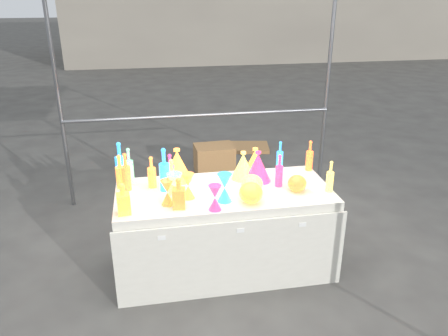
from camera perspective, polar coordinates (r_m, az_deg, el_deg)
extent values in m
plane|color=#615F5A|center=(4.05, 0.00, -12.55)|extent=(80.00, 80.00, 0.00)
cylinder|color=gray|center=(4.98, -20.73, 7.95)|extent=(0.04, 0.04, 2.40)
cylinder|color=gray|center=(5.33, 13.27, 9.65)|extent=(0.04, 0.04, 2.40)
cylinder|color=gray|center=(4.95, -3.08, 6.89)|extent=(3.00, 0.04, 0.04)
cube|color=silver|center=(3.85, 0.00, -7.95)|extent=(1.80, 0.80, 0.75)
cube|color=silver|center=(3.52, 1.24, -11.83)|extent=(1.84, 0.02, 0.68)
cube|color=white|center=(3.32, -8.15, -9.04)|extent=(0.06, 0.00, 0.03)
cube|color=white|center=(3.38, 2.16, -8.17)|extent=(0.06, 0.00, 0.03)
cube|color=white|center=(3.51, 10.23, -7.30)|extent=(0.06, 0.00, 0.03)
cube|color=#AD7E4E|center=(5.91, -1.28, 1.22)|extent=(0.53, 0.40, 0.38)
cube|color=#AD7E4E|center=(6.83, 3.05, 2.72)|extent=(0.73, 0.58, 0.06)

